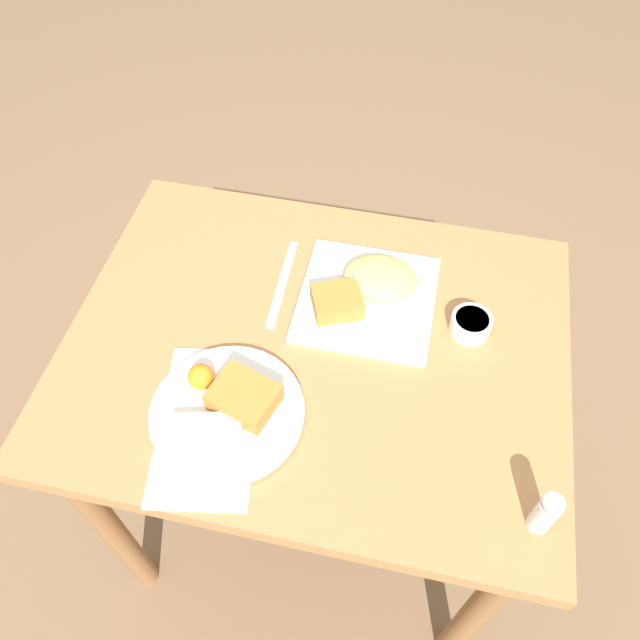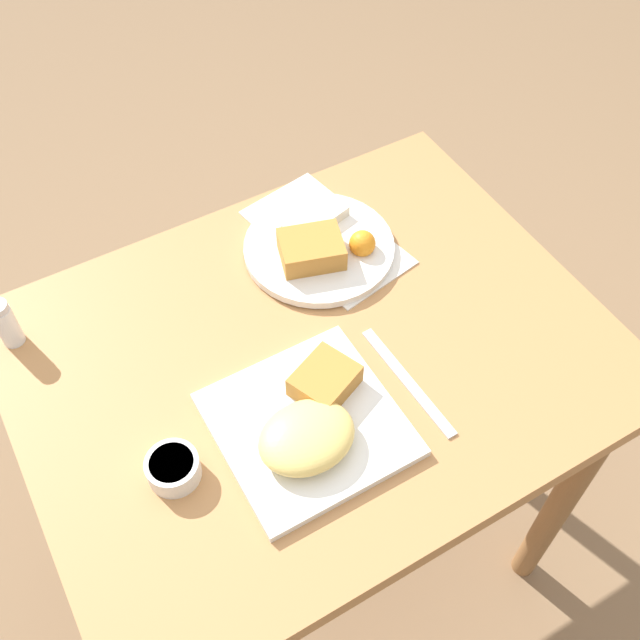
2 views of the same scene
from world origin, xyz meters
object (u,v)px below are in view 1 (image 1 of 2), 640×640
plate_square_near (368,292)px  sauce_ramekin (471,324)px  plate_oval_far (228,408)px  butter_knife (283,283)px  salt_shaker (544,515)px

plate_square_near → sauce_ramekin: size_ratio=3.40×
plate_oval_far → butter_knife: bearing=-93.3°
sauce_ramekin → salt_shaker: size_ratio=0.84×
plate_oval_far → salt_shaker: (-0.49, 0.08, 0.02)m
plate_oval_far → sauce_ramekin: 0.45m
sauce_ramekin → plate_square_near: bearing=-9.7°
sauce_ramekin → plate_oval_far: bearing=34.3°
plate_square_near → sauce_ramekin: (-0.19, 0.03, -0.00)m
plate_square_near → butter_knife: size_ratio=1.14×
plate_oval_far → butter_knife: 0.29m
plate_square_near → plate_oval_far: (0.18, 0.28, -0.00)m
plate_oval_far → butter_knife: (-0.02, -0.29, -0.02)m
plate_oval_far → salt_shaker: salt_shaker is taller
sauce_ramekin → salt_shaker: 0.35m
plate_square_near → salt_shaker: 0.48m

